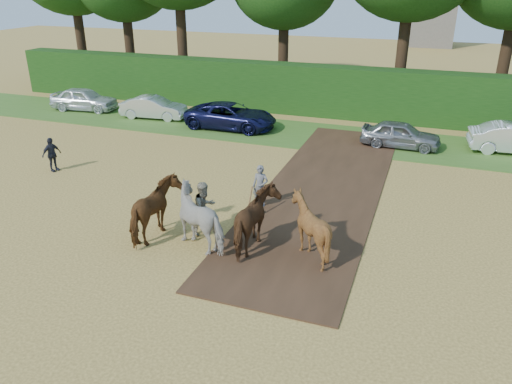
% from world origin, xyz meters
% --- Properties ---
extents(ground, '(120.00, 120.00, 0.00)m').
position_xyz_m(ground, '(0.00, 0.00, 0.00)').
color(ground, gold).
rests_on(ground, ground).
extents(earth_strip, '(4.50, 17.00, 0.05)m').
position_xyz_m(earth_strip, '(1.50, 7.00, 0.03)').
color(earth_strip, '#472D1C').
rests_on(earth_strip, ground).
extents(grass_verge, '(50.00, 5.00, 0.03)m').
position_xyz_m(grass_verge, '(0.00, 14.00, 0.01)').
color(grass_verge, '#38601E').
rests_on(grass_verge, ground).
extents(hedgerow, '(46.00, 1.60, 3.00)m').
position_xyz_m(hedgerow, '(0.00, 18.50, 1.50)').
color(hedgerow, '#14380F').
rests_on(hedgerow, ground).
extents(spectator_near, '(0.97, 1.08, 1.83)m').
position_xyz_m(spectator_near, '(-1.48, 2.01, 0.91)').
color(spectator_near, beige).
rests_on(spectator_near, ground).
extents(spectator_far, '(0.61, 0.97, 1.53)m').
position_xyz_m(spectator_far, '(-10.29, 4.99, 0.77)').
color(spectator_far, '#23242E').
rests_on(spectator_far, ground).
extents(plough_team, '(6.39, 4.79, 1.96)m').
position_xyz_m(plough_team, '(-0.30, 1.49, 0.97)').
color(plough_team, brown).
rests_on(plough_team, ground).
extents(parked_cars, '(36.16, 3.23, 1.45)m').
position_xyz_m(parked_cars, '(0.35, 14.19, 0.70)').
color(parked_cars, silver).
rests_on(parked_cars, ground).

